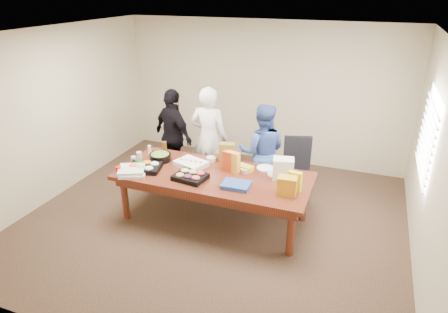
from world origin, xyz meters
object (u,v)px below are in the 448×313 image
at_px(sheet_cake, 191,164).
at_px(conference_table, 214,197).
at_px(person_center, 209,138).
at_px(person_right, 262,152).
at_px(salad_bowl, 160,157).
at_px(office_chair, 294,174).

bearing_deg(sheet_cake, conference_table, -0.58).
bearing_deg(person_center, conference_table, 113.62).
distance_m(conference_table, person_right, 1.12).
bearing_deg(conference_table, person_center, 116.35).
height_order(person_right, salad_bowl, person_right).
relative_size(office_chair, salad_bowl, 3.11).
xyz_separation_m(conference_table, salad_bowl, (-0.96, 0.16, 0.43)).
relative_size(office_chair, person_right, 0.65).
xyz_separation_m(person_center, person_right, (0.95, -0.06, -0.09)).
height_order(conference_table, office_chair, office_chair).
relative_size(person_center, person_right, 1.11).
distance_m(office_chair, salad_bowl, 2.11).
xyz_separation_m(person_right, salad_bowl, (-1.42, -0.77, 0.01)).
bearing_deg(conference_table, sheet_cake, 161.31).
relative_size(conference_table, sheet_cake, 6.27).
bearing_deg(person_right, person_center, -17.11).
xyz_separation_m(office_chair, sheet_cake, (-1.42, -0.76, 0.27)).
xyz_separation_m(person_right, sheet_cake, (-0.88, -0.79, -0.01)).
bearing_deg(salad_bowl, conference_table, -9.49).
height_order(conference_table, sheet_cake, sheet_cake).
xyz_separation_m(office_chair, person_center, (-1.49, 0.09, 0.37)).
relative_size(person_right, salad_bowl, 4.79).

